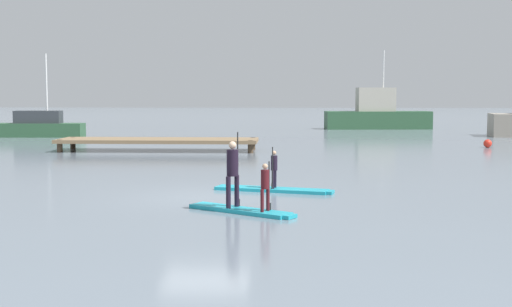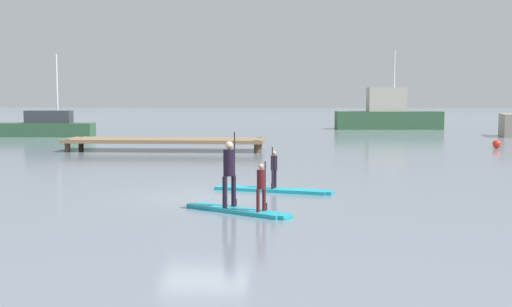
{
  "view_description": "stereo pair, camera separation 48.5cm",
  "coord_description": "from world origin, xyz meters",
  "px_view_note": "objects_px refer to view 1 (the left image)",
  "views": [
    {
      "loc": [
        2.32,
        -18.98,
        2.98
      ],
      "look_at": [
        1.4,
        1.31,
        1.15
      ],
      "focal_mm": 47.07,
      "sensor_mm": 36.0,
      "label": 1
    },
    {
      "loc": [
        2.81,
        -18.95,
        2.98
      ],
      "look_at": [
        1.4,
        1.31,
        1.15
      ],
      "focal_mm": 47.07,
      "sensor_mm": 36.0,
      "label": 2
    }
  ],
  "objects_px": {
    "paddler_adult": "(233,169)",
    "paddler_child_front": "(265,184)",
    "paddler_child_solo": "(274,167)",
    "fishing_boat_green_midground": "(35,127)",
    "paddleboard_far": "(242,210)",
    "motor_boat_small_navy": "(377,115)",
    "mooring_buoy_near": "(488,143)",
    "paddleboard_near": "(274,190)"
  },
  "relations": [
    {
      "from": "paddleboard_near",
      "to": "paddler_child_solo",
      "type": "relative_size",
      "value": 2.9
    },
    {
      "from": "paddleboard_far",
      "to": "mooring_buoy_near",
      "type": "relative_size",
      "value": 6.16
    },
    {
      "from": "paddler_child_solo",
      "to": "fishing_boat_green_midground",
      "type": "bearing_deg",
      "value": 124.15
    },
    {
      "from": "paddler_adult",
      "to": "paddler_child_solo",
      "type": "bearing_deg",
      "value": 74.43
    },
    {
      "from": "paddler_adult",
      "to": "mooring_buoy_near",
      "type": "bearing_deg",
      "value": 58.87
    },
    {
      "from": "paddler_child_solo",
      "to": "paddler_child_front",
      "type": "height_order",
      "value": "paddler_child_solo"
    },
    {
      "from": "mooring_buoy_near",
      "to": "motor_boat_small_navy",
      "type": "bearing_deg",
      "value": 100.3
    },
    {
      "from": "paddler_child_solo",
      "to": "paddler_child_front",
      "type": "relative_size",
      "value": 1.04
    },
    {
      "from": "paddleboard_far",
      "to": "fishing_boat_green_midground",
      "type": "relative_size",
      "value": 0.41
    },
    {
      "from": "fishing_boat_green_midground",
      "to": "paddler_adult",
      "type": "bearing_deg",
      "value": -60.76
    },
    {
      "from": "paddler_child_front",
      "to": "paddler_child_solo",
      "type": "bearing_deg",
      "value": 88.07
    },
    {
      "from": "paddler_adult",
      "to": "fishing_boat_green_midground",
      "type": "relative_size",
      "value": 0.28
    },
    {
      "from": "paddleboard_near",
      "to": "motor_boat_small_navy",
      "type": "xyz_separation_m",
      "value": [
        7.96,
        36.22,
        1.16
      ]
    },
    {
      "from": "paddler_adult",
      "to": "fishing_boat_green_midground",
      "type": "height_order",
      "value": "fishing_boat_green_midground"
    },
    {
      "from": "paddler_adult",
      "to": "mooring_buoy_near",
      "type": "distance_m",
      "value": 24.02
    },
    {
      "from": "paddleboard_near",
      "to": "paddleboard_far",
      "type": "bearing_deg",
      "value": -101.2
    },
    {
      "from": "motor_boat_small_navy",
      "to": "paddleboard_near",
      "type": "bearing_deg",
      "value": -102.39
    },
    {
      "from": "fishing_boat_green_midground",
      "to": "paddleboard_far",
      "type": "bearing_deg",
      "value": -60.53
    },
    {
      "from": "motor_boat_small_navy",
      "to": "mooring_buoy_near",
      "type": "distance_m",
      "value": 19.53
    },
    {
      "from": "paddleboard_far",
      "to": "paddler_child_front",
      "type": "relative_size",
      "value": 2.3
    },
    {
      "from": "paddler_adult",
      "to": "motor_boat_small_navy",
      "type": "relative_size",
      "value": 0.21
    },
    {
      "from": "paddler_child_solo",
      "to": "paddler_adult",
      "type": "bearing_deg",
      "value": -105.57
    },
    {
      "from": "paddleboard_far",
      "to": "fishing_boat_green_midground",
      "type": "distance_m",
      "value": 32.71
    },
    {
      "from": "paddler_adult",
      "to": "fishing_boat_green_midground",
      "type": "bearing_deg",
      "value": 119.24
    },
    {
      "from": "paddleboard_far",
      "to": "motor_boat_small_navy",
      "type": "relative_size",
      "value": 0.32
    },
    {
      "from": "paddler_adult",
      "to": "motor_boat_small_navy",
      "type": "height_order",
      "value": "motor_boat_small_navy"
    },
    {
      "from": "paddler_child_solo",
      "to": "motor_boat_small_navy",
      "type": "relative_size",
      "value": 0.14
    },
    {
      "from": "paddler_adult",
      "to": "paddler_child_front",
      "type": "height_order",
      "value": "paddler_adult"
    },
    {
      "from": "motor_boat_small_navy",
      "to": "mooring_buoy_near",
      "type": "relative_size",
      "value": 19.56
    },
    {
      "from": "paddleboard_near",
      "to": "fishing_boat_green_midground",
      "type": "bearing_deg",
      "value": 124.15
    },
    {
      "from": "paddleboard_near",
      "to": "paddler_child_front",
      "type": "distance_m",
      "value": 4.12
    },
    {
      "from": "motor_boat_small_navy",
      "to": "mooring_buoy_near",
      "type": "xyz_separation_m",
      "value": [
        3.49,
        -19.19,
        -0.98
      ]
    },
    {
      "from": "paddler_child_front",
      "to": "mooring_buoy_near",
      "type": "distance_m",
      "value": 24.06
    },
    {
      "from": "paddler_child_solo",
      "to": "fishing_boat_green_midground",
      "type": "relative_size",
      "value": 0.19
    },
    {
      "from": "paddler_child_front",
      "to": "motor_boat_small_navy",
      "type": "xyz_separation_m",
      "value": [
        8.08,
        40.28,
        0.45
      ]
    },
    {
      "from": "paddler_child_front",
      "to": "motor_boat_small_navy",
      "type": "distance_m",
      "value": 41.08
    },
    {
      "from": "paddler_adult",
      "to": "motor_boat_small_navy",
      "type": "xyz_separation_m",
      "value": [
        8.92,
        39.74,
        0.14
      ]
    },
    {
      "from": "paddleboard_near",
      "to": "mooring_buoy_near",
      "type": "height_order",
      "value": "mooring_buoy_near"
    },
    {
      "from": "paddler_child_solo",
      "to": "mooring_buoy_near",
      "type": "distance_m",
      "value": 20.53
    },
    {
      "from": "mooring_buoy_near",
      "to": "paddleboard_far",
      "type": "bearing_deg",
      "value": -120.44
    },
    {
      "from": "mooring_buoy_near",
      "to": "paddler_child_solo",
      "type": "bearing_deg",
      "value": -123.85
    },
    {
      "from": "paddleboard_far",
      "to": "motor_boat_small_navy",
      "type": "bearing_deg",
      "value": 77.72
    }
  ]
}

